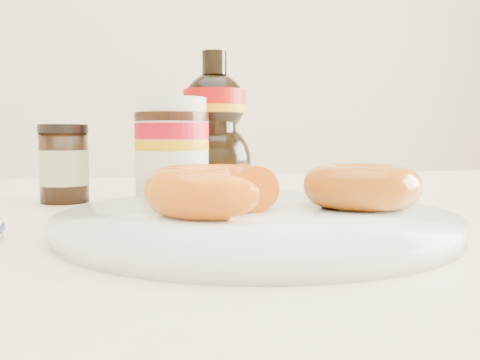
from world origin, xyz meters
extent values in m
cube|color=beige|center=(0.00, 1.75, 1.30)|extent=(3.50, 0.10, 2.60)
cube|color=beige|center=(0.00, 0.10, 0.73)|extent=(1.40, 0.90, 0.04)
cylinder|color=white|center=(0.06, 0.01, 0.76)|extent=(0.30, 0.30, 0.01)
torus|color=white|center=(0.06, 0.01, 0.76)|extent=(0.30, 0.30, 0.01)
torus|color=#E74B0D|center=(0.03, 0.01, 0.78)|extent=(0.11, 0.11, 0.04)
torus|color=#A3590A|center=(0.15, 0.02, 0.78)|extent=(0.11, 0.11, 0.03)
cylinder|color=white|center=(0.02, 0.20, 0.80)|extent=(0.08, 0.08, 0.09)
cylinder|color=maroon|center=(0.02, 0.20, 0.83)|extent=(0.08, 0.08, 0.02)
cylinder|color=#D89905|center=(0.02, 0.20, 0.81)|extent=(0.08, 0.08, 0.01)
cylinder|color=black|center=(0.02, 0.20, 0.84)|extent=(0.08, 0.08, 0.01)
cylinder|color=white|center=(0.02, 0.20, 0.85)|extent=(0.08, 0.08, 0.02)
cylinder|color=black|center=(-0.09, 0.22, 0.79)|extent=(0.05, 0.05, 0.08)
cylinder|color=beige|center=(-0.09, 0.22, 0.79)|extent=(0.05, 0.05, 0.04)
cylinder|color=black|center=(-0.09, 0.22, 0.83)|extent=(0.05, 0.05, 0.01)
camera|label=1|loc=(-0.05, -0.38, 0.82)|focal=40.00mm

